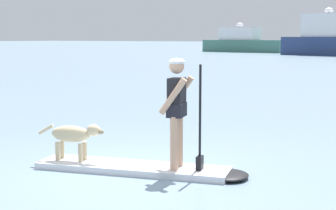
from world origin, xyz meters
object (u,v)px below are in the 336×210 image
at_px(moored_boat_far_starboard, 244,43).
at_px(dog, 74,135).
at_px(paddleboard, 147,169).
at_px(person_paddler, 178,105).
at_px(moored_boat_outer, 333,40).

bearing_deg(moored_boat_far_starboard, dog, -68.02).
distance_m(dog, moored_boat_far_starboard, 63.76).
xyz_separation_m(paddleboard, dog, (-1.16, -0.32, 0.45)).
height_order(paddleboard, person_paddler, person_paddler).
distance_m(moored_boat_far_starboard, moored_boat_outer, 15.47).
height_order(person_paddler, moored_boat_outer, moored_boat_outer).
xyz_separation_m(person_paddler, moored_boat_outer, (-11.73, 51.60, 0.66)).
height_order(person_paddler, dog, person_paddler).
height_order(paddleboard, moored_boat_outer, moored_boat_outer).
relative_size(paddleboard, moored_boat_far_starboard, 0.27).
bearing_deg(moored_boat_outer, paddleboard, -77.71).
xyz_separation_m(person_paddler, dog, (-1.62, -0.46, -0.53)).
bearing_deg(paddleboard, moored_boat_outer, 102.29).
xyz_separation_m(paddleboard, person_paddler, (0.47, 0.13, 0.98)).
bearing_deg(dog, person_paddler, 15.69).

